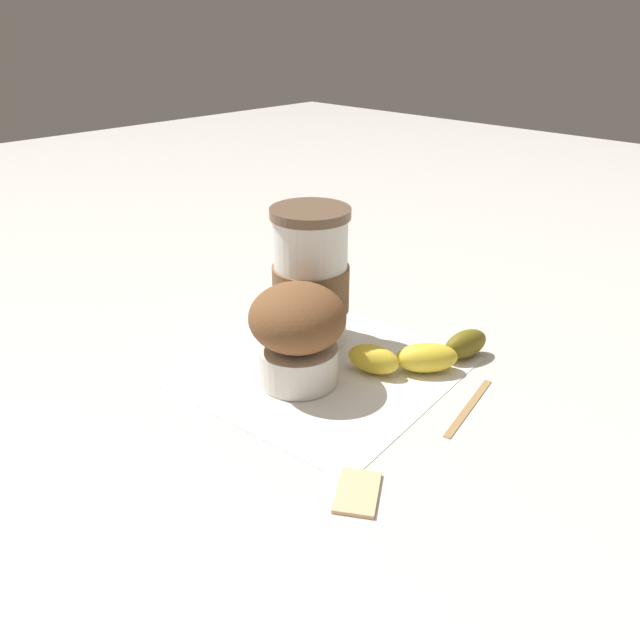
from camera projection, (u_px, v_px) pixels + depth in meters
The scene contains 7 objects.
ground_plane at pixel (320, 369), 0.65m from camera, with size 3.00×3.00×0.00m, color beige.
paper_napkin at pixel (320, 369), 0.65m from camera, with size 0.25×0.25×0.00m, color white.
coffee_cup at pixel (311, 279), 0.67m from camera, with size 0.08×0.08×0.15m.
muffin at pixel (296, 330), 0.61m from camera, with size 0.09×0.09×0.10m.
banana at pixel (423, 354), 0.64m from camera, with size 0.10×0.14×0.03m.
sugar_packet at pixel (357, 490), 0.48m from camera, with size 0.05×0.03×0.01m, color #E0B27F.
wooden_stirrer at pixel (469, 407), 0.59m from camera, with size 0.11×0.01×0.00m, color #9E7547.
Camera 1 is at (0.39, -0.40, 0.34)m, focal length 35.00 mm.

